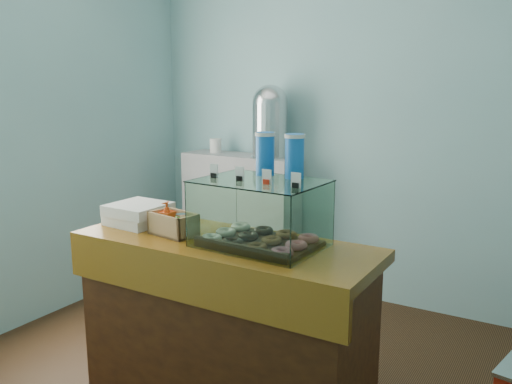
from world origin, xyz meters
The scene contains 8 objects.
ground centered at (0.00, 0.00, 0.00)m, with size 3.50×3.50×0.00m, color black.
room_shell centered at (0.03, 0.01, 1.71)m, with size 3.54×3.04×2.82m.
counter centered at (0.00, -0.25, 0.46)m, with size 1.60×0.60×0.90m.
back_shelf centered at (-0.90, 1.32, 0.55)m, with size 1.00×0.32×1.10m, color #99999C.
display_case centered at (0.21, -0.19, 1.08)m, with size 0.62×0.47×0.55m.
condiment_crate centered at (-0.29, -0.30, 0.96)m, with size 0.27×0.19×0.17m.
pastry_boxes centered at (-0.60, -0.23, 0.96)m, with size 0.32×0.32×0.12m.
coffee_urn centered at (-0.61, 1.30, 1.40)m, with size 0.31×0.31×0.57m.
Camera 1 is at (1.51, -2.45, 1.70)m, focal length 38.00 mm.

